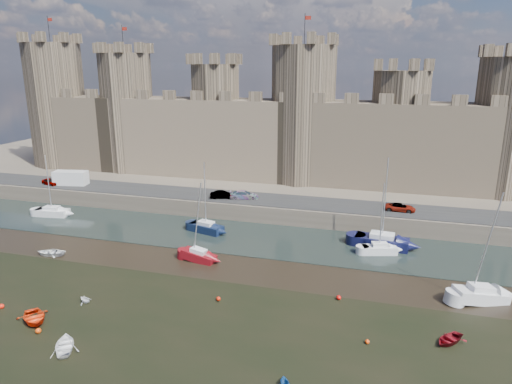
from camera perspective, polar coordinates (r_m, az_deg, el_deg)
ground at (r=41.03m, az=-10.41°, el=-17.52°), size 160.00×160.00×0.00m
seaweed_patch at (r=36.77m, az=-14.82°, el=-22.18°), size 70.00×34.00×0.01m
water_channel at (r=61.03m, az=-0.46°, el=-5.80°), size 160.00×12.00×0.08m
quay at (r=94.33m, az=5.72°, el=2.56°), size 160.00×60.00×2.50m
road at (r=69.37m, az=1.87°, el=-0.98°), size 160.00×7.00×0.10m
castle at (r=81.01m, az=3.92°, el=7.97°), size 108.50×11.00×29.00m
car_0 at (r=85.58m, az=-24.33°, el=1.17°), size 3.68×2.34×1.17m
car_1 at (r=70.06m, az=-4.22°, el=-0.37°), size 3.98×2.25×1.24m
car_2 at (r=69.86m, az=-1.53°, el=-0.36°), size 4.76×3.02×1.28m
car_3 at (r=66.97m, az=17.59°, el=-1.86°), size 4.22×2.10×1.15m
van at (r=84.08m, az=-22.15°, el=1.62°), size 5.88×3.20×2.43m
sailboat_0 at (r=76.30m, az=-24.14°, el=-2.24°), size 5.23×2.53×9.42m
sailboat_1 at (r=63.28m, az=-6.27°, el=-4.39°), size 5.24×3.18×9.83m
sailboat_2 at (r=57.93m, az=15.16°, el=-6.82°), size 4.41×2.68×8.90m
sailboat_3 at (r=60.01m, az=15.45°, el=-5.92°), size 6.81×3.32×11.49m
sailboat_4 at (r=54.54m, az=-7.18°, el=-7.83°), size 4.29×2.18×9.59m
sailboat_5 at (r=50.30m, az=26.24°, el=-11.40°), size 5.55×3.86×11.17m
dinghy_0 at (r=46.70m, az=-25.99°, el=-14.03°), size 4.64×4.53×0.79m
dinghy_2 at (r=41.87m, az=-22.75°, el=-17.32°), size 3.54×3.78×0.64m
dinghy_3 at (r=48.22m, az=-20.59°, el=-12.49°), size 1.66×1.54×0.72m
dinghy_4 at (r=42.77m, az=22.98°, el=-16.65°), size 3.35×3.47×0.59m
dinghy_5 at (r=35.19m, az=3.61°, el=-22.74°), size 1.82×1.94×0.82m
dinghy_6 at (r=61.04m, az=-24.28°, el=-6.92°), size 3.76×2.96×0.71m
buoy_0 at (r=50.54m, az=-29.20°, el=-12.37°), size 0.48×0.48×0.48m
buoy_1 at (r=45.89m, az=-4.72°, el=-13.16°), size 0.44×0.44×0.44m
buoy_3 at (r=46.64m, az=10.31°, el=-12.85°), size 0.48×0.48×0.48m
buoy_4 at (r=44.95m, az=-25.57°, el=-15.38°), size 0.49×0.49×0.49m
buoy_5 at (r=40.69m, az=13.73°, el=-17.71°), size 0.38×0.38×0.38m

